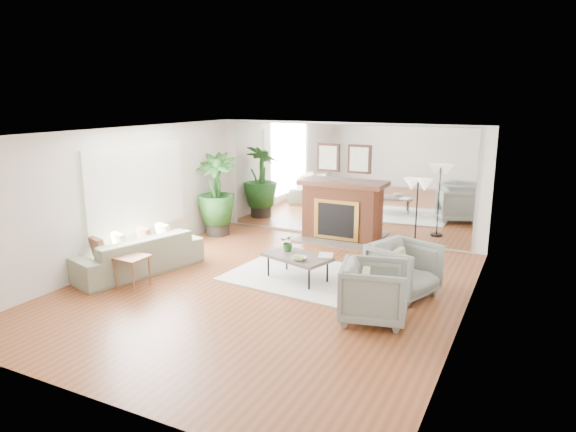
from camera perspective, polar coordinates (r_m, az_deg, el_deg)
The scene contains 18 objects.
ground at distance 8.37m, azimuth -2.42°, elevation -8.10°, with size 7.00×7.00×0.00m, color brown.
wall_left at distance 9.77m, azimuth -18.05°, elevation 2.00°, with size 0.02×7.00×2.50m, color silver.
wall_right at distance 7.09m, azimuth 19.17°, elevation -2.15°, with size 0.02×7.00×2.50m, color silver.
wall_back at distance 11.12m, azimuth 6.24°, elevation 3.87°, with size 6.00×0.02×2.50m, color silver.
mirror_panel at distance 11.10m, azimuth 6.20°, elevation 3.85°, with size 5.40×0.04×2.40m, color silver.
window_panel at distance 10.02m, azimuth -16.38°, elevation 2.96°, with size 0.04×2.40×1.50m, color #B2E09E.
fireplace at distance 11.02m, azimuth 5.74°, elevation 0.67°, with size 1.85×0.83×2.05m.
area_rug at distance 8.85m, azimuth 2.45°, elevation -6.79°, with size 2.69×1.92×0.03m, color silver.
coffee_table at distance 8.60m, azimuth 1.05°, elevation -4.63°, with size 1.24×0.94×0.44m.
sofa at distance 9.44m, azimuth -16.42°, elevation -4.01°, with size 2.28×0.89×0.67m, color gray.
armchair_back at distance 8.19m, azimuth 12.70°, elevation -5.78°, with size 0.89×0.92×0.84m, color gray.
armchair_front at distance 7.22m, azimuth 9.54°, elevation -8.30°, with size 0.88×0.90×0.82m, color gray.
side_table at distance 8.68m, azimuth -16.90°, elevation -4.84°, with size 0.46×0.46×0.52m.
potted_ficus at distance 11.44m, azimuth -7.97°, elevation 2.68°, with size 1.08×1.08×1.83m.
floor_lamp at distance 9.52m, azimuth 14.21°, elevation 2.66°, with size 0.52×0.29×1.60m.
tabletop_plant at distance 8.78m, azimuth 0.04°, elevation -2.97°, with size 0.27×0.23×0.30m, color #2A6224.
fruit_bowl at distance 8.34m, azimuth 1.22°, elevation -4.73°, with size 0.23×0.23×0.06m, color brown.
book at distance 8.56m, azimuth 3.43°, elevation -4.38°, with size 0.23×0.32×0.02m, color brown.
Camera 1 is at (3.78, -6.82, 3.03)m, focal length 32.00 mm.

